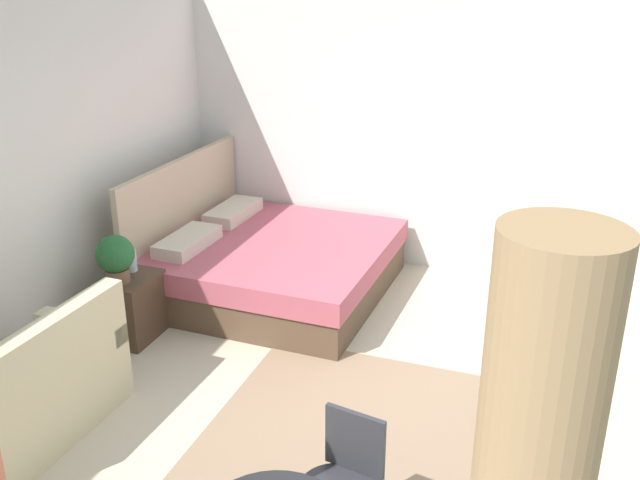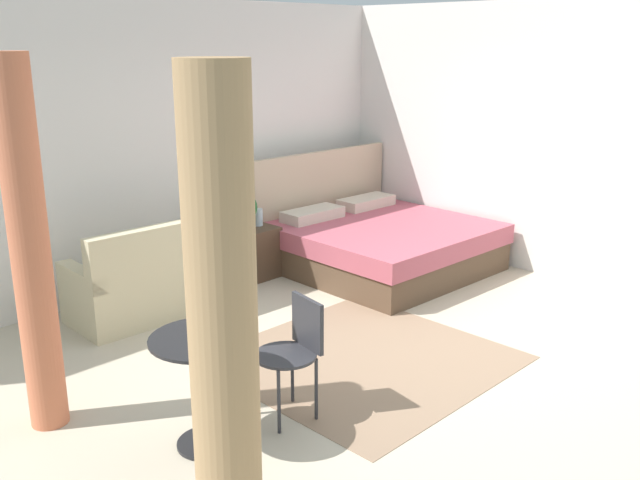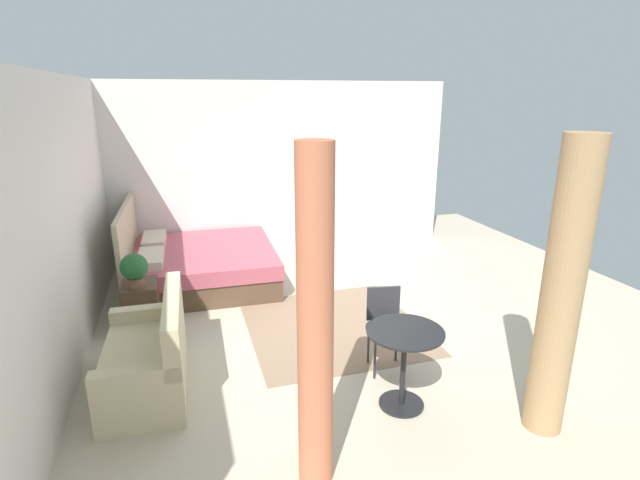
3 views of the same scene
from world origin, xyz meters
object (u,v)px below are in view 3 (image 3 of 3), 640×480
at_px(couch, 150,359).
at_px(vase, 135,273).
at_px(cafe_chair_near_window, 385,320).
at_px(potted_plant, 134,269).
at_px(bed, 198,264).
at_px(nightstand, 142,305).
at_px(balcony_table, 404,354).

xyz_separation_m(couch, vase, (1.49, 0.19, 0.33)).
bearing_deg(cafe_chair_near_window, couch, 83.78).
relative_size(couch, potted_plant, 3.44).
relative_size(bed, couch, 1.55).
relative_size(couch, cafe_chair_near_window, 1.65).
distance_m(bed, nightstand, 1.41).
height_order(balcony_table, cafe_chair_near_window, cafe_chair_near_window).
height_order(bed, balcony_table, bed).
relative_size(vase, cafe_chair_near_window, 0.22).
height_order(bed, cafe_chair_near_window, bed).
height_order(vase, balcony_table, balcony_table).
bearing_deg(couch, balcony_table, -112.81).
bearing_deg(couch, bed, -12.48).
distance_m(nightstand, balcony_table, 3.22).
xyz_separation_m(nightstand, potted_plant, (-0.10, 0.02, 0.49)).
xyz_separation_m(bed, potted_plant, (-1.31, 0.74, 0.47)).
bearing_deg(balcony_table, couch, 67.19).
distance_m(bed, vase, 1.38).
bearing_deg(nightstand, balcony_table, -134.89).
height_order(couch, vase, couch).
xyz_separation_m(nightstand, vase, (0.12, 0.05, 0.36)).
bearing_deg(couch, cafe_chair_near_window, -96.22).
relative_size(nightstand, vase, 3.01).
xyz_separation_m(potted_plant, cafe_chair_near_window, (-1.51, -2.41, -0.26)).
height_order(couch, balcony_table, couch).
distance_m(potted_plant, balcony_table, 3.17).
bearing_deg(vase, couch, -172.62).
relative_size(nightstand, potted_plant, 1.39).
bearing_deg(potted_plant, cafe_chair_near_window, -122.13).
distance_m(couch, nightstand, 1.38).
height_order(couch, cafe_chair_near_window, couch).
xyz_separation_m(couch, nightstand, (1.37, 0.15, -0.03)).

